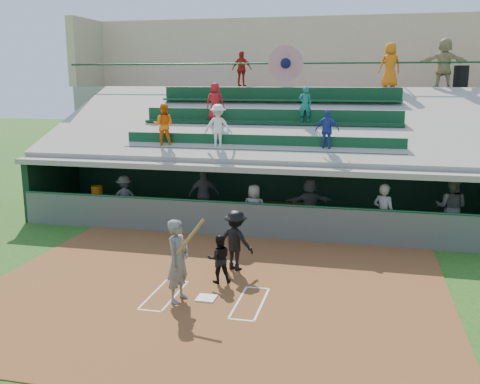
% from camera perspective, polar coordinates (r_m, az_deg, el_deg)
% --- Properties ---
extents(ground, '(100.00, 100.00, 0.00)m').
position_cam_1_polar(ground, '(12.51, -3.62, -11.37)').
color(ground, '#214D15').
rests_on(ground, ground).
extents(dirt_slab, '(11.00, 9.00, 0.02)m').
position_cam_1_polar(dirt_slab, '(12.95, -2.98, -10.49)').
color(dirt_slab, brown).
rests_on(dirt_slab, ground).
extents(home_plate, '(0.43, 0.43, 0.03)m').
position_cam_1_polar(home_plate, '(12.50, -3.62, -11.23)').
color(home_plate, silver).
rests_on(home_plate, dirt_slab).
extents(batters_box_chalk, '(2.65, 1.85, 0.01)m').
position_cam_1_polar(batters_box_chalk, '(12.50, -3.62, -11.28)').
color(batters_box_chalk, silver).
rests_on(batters_box_chalk, dirt_slab).
extents(dugout_floor, '(16.00, 3.50, 0.04)m').
position_cam_1_polar(dugout_floor, '(18.72, 2.30, -3.33)').
color(dugout_floor, gray).
rests_on(dugout_floor, ground).
extents(concourse_slab, '(20.00, 3.00, 4.60)m').
position_cam_1_polar(concourse_slab, '(24.86, 5.27, 5.78)').
color(concourse_slab, gray).
rests_on(concourse_slab, ground).
extents(grandstand, '(20.40, 10.40, 7.80)m').
position_cam_1_polar(grandstand, '(21.93, 4.16, 4.88)').
color(grandstand, '#535853').
rests_on(grandstand, ground).
extents(batter_at_plate, '(0.92, 0.80, 1.95)m').
position_cam_1_polar(batter_at_plate, '(12.13, -6.59, -7.27)').
color(batter_at_plate, '#565853').
rests_on(batter_at_plate, dirt_slab).
extents(catcher, '(0.72, 0.64, 1.21)m').
position_cam_1_polar(catcher, '(13.25, -2.26, -7.12)').
color(catcher, black).
rests_on(catcher, dirt_slab).
extents(home_umpire, '(1.18, 0.94, 1.59)m').
position_cam_1_polar(home_umpire, '(14.04, -0.46, -5.16)').
color(home_umpire, black).
rests_on(home_umpire, dirt_slab).
extents(dugout_bench, '(13.10, 5.00, 0.41)m').
position_cam_1_polar(dugout_bench, '(19.99, 2.99, -1.68)').
color(dugout_bench, brown).
rests_on(dugout_bench, dugout_floor).
extents(white_table, '(0.99, 0.85, 0.73)m').
position_cam_1_polar(white_table, '(20.10, -15.04, -1.53)').
color(white_table, white).
rests_on(white_table, dugout_floor).
extents(water_cooler, '(0.40, 0.40, 0.40)m').
position_cam_1_polar(water_cooler, '(19.98, -15.01, 0.06)').
color(water_cooler, '#D1650C').
rests_on(water_cooler, white_table).
extents(dugout_player_a, '(1.16, 0.91, 1.58)m').
position_cam_1_polar(dugout_player_a, '(19.40, -12.18, -0.59)').
color(dugout_player_a, '#52544F').
rests_on(dugout_player_a, dugout_floor).
extents(dugout_player_b, '(1.13, 0.72, 1.80)m').
position_cam_1_polar(dugout_player_b, '(19.03, -3.86, -0.24)').
color(dugout_player_b, '#60625D').
rests_on(dugout_player_b, dugout_floor).
extents(dugout_player_c, '(0.82, 0.56, 1.63)m').
position_cam_1_polar(dugout_player_c, '(17.15, 1.52, -1.87)').
color(dugout_player_c, '#60635D').
rests_on(dugout_player_c, dugout_floor).
extents(dugout_player_d, '(1.66, 1.00, 1.71)m').
position_cam_1_polar(dugout_player_d, '(18.00, 7.45, -1.18)').
color(dugout_player_d, '#51534E').
rests_on(dugout_player_d, dugout_floor).
extents(dugout_player_e, '(0.81, 0.72, 1.86)m').
position_cam_1_polar(dugout_player_e, '(16.71, 15.05, -2.25)').
color(dugout_player_e, '#61645E').
rests_on(dugout_player_e, dugout_floor).
extents(dugout_player_f, '(1.14, 1.00, 1.98)m').
position_cam_1_polar(dugout_player_f, '(17.91, 21.58, -1.54)').
color(dugout_player_f, '#535651').
rests_on(dugout_player_f, dugout_floor).
extents(trash_bin, '(0.60, 0.60, 0.90)m').
position_cam_1_polar(trash_bin, '(24.63, 22.50, 11.30)').
color(trash_bin, black).
rests_on(trash_bin, concourse_slab).
extents(concourse_staff_a, '(0.98, 0.54, 1.59)m').
position_cam_1_polar(concourse_staff_a, '(24.71, 0.20, 12.98)').
color(concourse_staff_a, '#B21D14').
rests_on(concourse_staff_a, concourse_slab).
extents(concourse_staff_b, '(1.01, 0.80, 1.80)m').
position_cam_1_polar(concourse_staff_b, '(23.06, 15.70, 12.88)').
color(concourse_staff_b, orange).
rests_on(concourse_staff_b, concourse_slab).
extents(concourse_staff_c, '(1.86, 0.65, 1.98)m').
position_cam_1_polar(concourse_staff_c, '(23.70, 20.93, 12.74)').
color(concourse_staff_c, tan).
rests_on(concourse_staff_c, concourse_slab).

